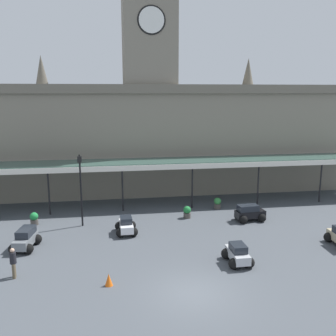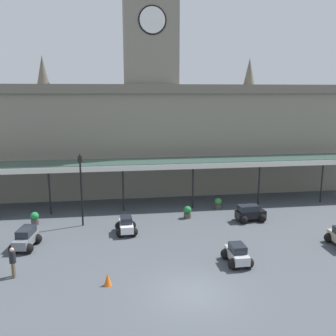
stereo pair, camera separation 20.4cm
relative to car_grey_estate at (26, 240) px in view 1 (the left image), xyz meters
name	(u,v)px [view 1 (the left image)]	position (x,y,z in m)	size (l,w,h in m)	color
ground_plane	(193,293)	(9.29, -6.86, -0.56)	(140.00, 140.00, 0.00)	#464B51
station_building	(150,129)	(9.29, 12.92, 5.61)	(43.56, 5.61, 20.13)	gray
entrance_canopy	(156,163)	(9.29, 7.99, 3.23)	(41.24, 3.26, 3.94)	#38564C
car_grey_estate	(26,240)	(0.00, 0.00, 0.00)	(1.76, 2.36, 1.27)	slate
car_white_sedan	(126,226)	(6.40, 1.64, -0.06)	(1.57, 2.08, 1.19)	silver
car_silver_sedan	(238,255)	(12.55, -4.07, -0.06)	(1.54, 2.06, 1.19)	#B2B5BA
car_black_estate	(250,214)	(15.89, 2.81, 0.00)	(2.33, 1.68, 1.27)	black
pedestrian_crossing_forecourt	(13,262)	(0.20, -3.90, 0.34)	(0.34, 0.39, 1.67)	brown
victorian_lamppost	(81,182)	(3.26, 3.65, 2.74)	(0.30, 0.30, 5.37)	black
traffic_cone	(109,280)	(5.19, -5.52, -0.24)	(0.40, 0.40, 0.66)	orange
planter_forecourt_centre	(187,212)	(11.28, 4.20, -0.07)	(0.60, 0.60, 0.96)	#47423D
planter_by_canopy	(217,203)	(14.31, 6.16, -0.07)	(0.60, 0.60, 0.96)	#47423D
planter_near_kerb	(34,219)	(-0.31, 4.40, -0.07)	(0.60, 0.60, 0.96)	#47423D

